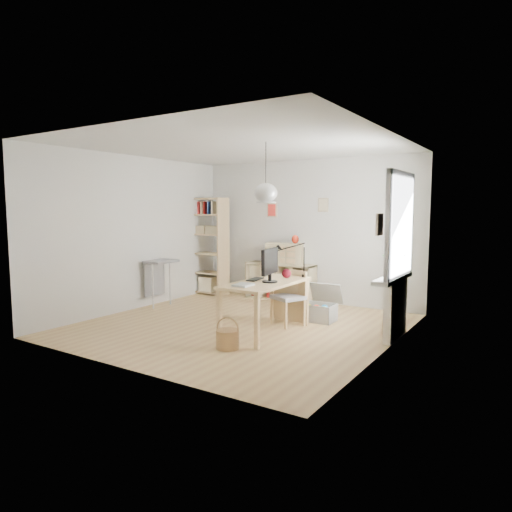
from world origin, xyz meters
The scene contains 20 objects.
ground centered at (0.00, 0.00, 0.00)m, with size 4.50×4.50×0.00m, color tan.
room_shell centered at (0.55, -0.15, 2.00)m, with size 4.50×4.50×4.50m.
window_unit centered at (2.23, 0.60, 1.55)m, with size 0.07×1.16×1.46m.
radiator centered at (2.19, 0.60, 0.40)m, with size 0.10×0.80×0.80m, color white.
windowsill centered at (2.14, 0.60, 0.83)m, with size 0.22×1.20×0.06m, color silver.
desk centered at (0.55, -0.15, 0.66)m, with size 0.70×1.50×0.75m.
cube_shelf centered at (-0.47, 2.08, 0.30)m, with size 1.40×0.38×0.72m.
tall_bookshelf centered at (-2.04, 1.80, 1.09)m, with size 0.80×0.38×2.00m.
side_table centered at (-2.04, 0.35, 0.67)m, with size 0.40×0.55×0.85m.
chair centered at (0.64, 0.46, 0.48)m, with size 0.54×0.54×0.84m.
wicker_basket centered at (0.52, -1.03, 0.13)m, with size 0.30×0.30×0.41m.
storage_chest centered at (0.89, 0.96, 0.19)m, with size 0.55×0.62×0.57m.
monitor centered at (0.63, -0.17, 1.02)m, with size 0.22×0.55×0.48m.
keyboard centered at (0.34, -0.10, 0.76)m, with size 0.13×0.35×0.02m, color black.
task_lamp centered at (0.60, 0.46, 1.08)m, with size 0.45×0.17×0.48m.
yarn_ball centered at (0.65, 0.29, 0.82)m, with size 0.14×0.14×0.14m, color #49090C.
paper_tray centered at (0.49, -0.63, 0.76)m, with size 0.21×0.27×0.03m, color silver.
drawer_chest centered at (-0.35, 2.04, 0.92)m, with size 0.70×0.32×0.40m, color tan.
red_vase centered at (-0.13, 2.04, 1.20)m, with size 0.14×0.14×0.16m, color #A91F0E.
potted_plant centered at (2.12, 0.75, 1.04)m, with size 0.33×0.29×0.37m, color #2D6D29.
Camera 1 is at (3.89, -5.62, 1.79)m, focal length 32.00 mm.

